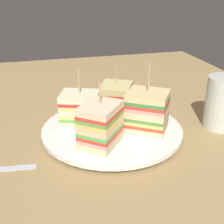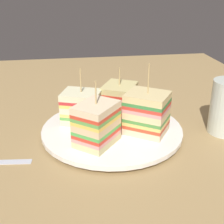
# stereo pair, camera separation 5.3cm
# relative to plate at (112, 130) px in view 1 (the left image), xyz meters

# --- Properties ---
(ground_plane) EXTENTS (1.15, 0.86, 0.02)m
(ground_plane) POSITION_rel_plate_xyz_m (0.00, 0.00, -0.02)
(ground_plane) COLOR #9F8051
(plate) EXTENTS (0.25, 0.25, 0.01)m
(plate) POSITION_rel_plate_xyz_m (0.00, 0.00, 0.00)
(plate) COLOR white
(plate) RESTS_ON ground_plane
(sandwich_wedge_0) EXTENTS (0.08, 0.08, 0.10)m
(sandwich_wedge_0) POSITION_rel_plate_xyz_m (0.05, -0.03, 0.04)
(sandwich_wedge_0) COLOR beige
(sandwich_wedge_0) RESTS_ON plate
(sandwich_wedge_1) EXTENTS (0.09, 0.09, 0.12)m
(sandwich_wedge_1) POSITION_rel_plate_xyz_m (0.02, 0.06, 0.04)
(sandwich_wedge_1) COLOR beige
(sandwich_wedge_1) RESTS_ON plate
(sandwich_wedge_2) EXTENTS (0.09, 0.08, 0.09)m
(sandwich_wedge_2) POSITION_rel_plate_xyz_m (-0.06, 0.02, 0.04)
(sandwich_wedge_2) COLOR beige
(sandwich_wedge_2) RESTS_ON plate
(sandwich_wedge_3) EXTENTS (0.07, 0.08, 0.10)m
(sandwich_wedge_3) POSITION_rel_plate_xyz_m (-0.03, -0.05, 0.03)
(sandwich_wedge_3) COLOR beige
(sandwich_wedge_3) RESTS_ON plate
(chip_pile) EXTENTS (0.07, 0.08, 0.03)m
(chip_pile) POSITION_rel_plate_xyz_m (-0.01, -0.01, 0.02)
(chip_pile) COLOR #DEBD5B
(chip_pile) RESTS_ON plate
(drinking_glass) EXTENTS (0.06, 0.06, 0.10)m
(drinking_glass) POSITION_rel_plate_xyz_m (0.02, 0.20, 0.03)
(drinking_glass) COLOR silver
(drinking_glass) RESTS_ON ground_plane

